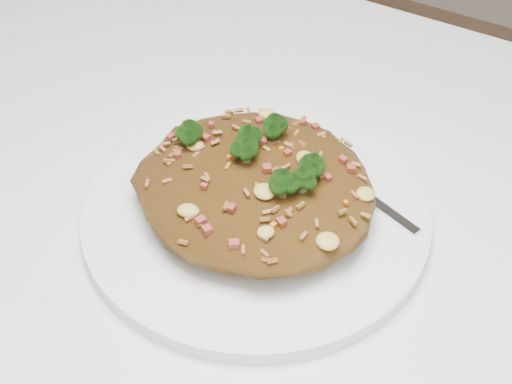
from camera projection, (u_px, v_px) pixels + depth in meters
dining_table at (341, 364)px, 0.59m from camera, size 1.20×0.80×0.75m
plate at (256, 212)px, 0.58m from camera, size 0.28×0.28×0.01m
fried_rice at (256, 179)px, 0.55m from camera, size 0.19×0.18×0.07m
fork at (349, 183)px, 0.59m from camera, size 0.16×0.07×0.00m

